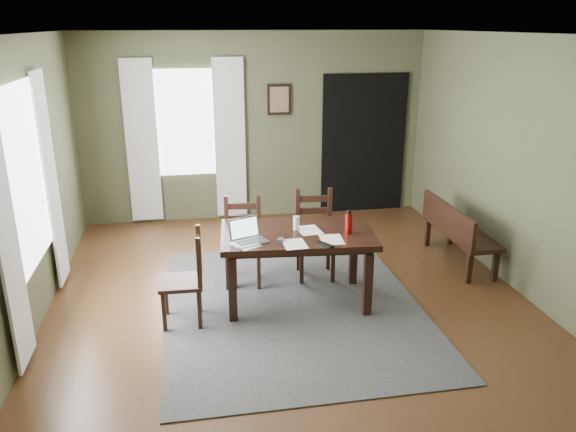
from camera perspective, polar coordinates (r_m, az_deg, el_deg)
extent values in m
cube|color=#492C16|center=(5.91, 0.52, -9.27)|extent=(5.00, 6.00, 0.01)
cube|color=#4D5134|center=(8.29, -3.34, 8.97)|extent=(5.00, 0.02, 2.70)
cube|color=#4D5134|center=(2.73, 12.68, -13.41)|extent=(5.00, 0.02, 2.70)
cube|color=#4D5134|center=(5.52, -25.85, 1.92)|extent=(0.02, 6.00, 2.70)
cube|color=#4D5134|center=(6.34, 23.42, 4.28)|extent=(0.02, 6.00, 2.70)
cube|color=white|center=(5.20, 0.61, 17.98)|extent=(5.00, 6.00, 0.02)
cube|color=#3D3D3D|center=(5.90, 0.52, -9.18)|extent=(2.60, 3.20, 0.01)
cube|color=black|center=(5.72, 0.95, -1.91)|extent=(1.62, 1.06, 0.06)
cube|color=black|center=(5.74, 0.95, -2.44)|extent=(1.44, 0.88, 0.05)
cube|color=black|center=(5.52, -5.64, -7.45)|extent=(0.09, 0.09, 0.66)
cube|color=black|center=(6.18, -5.63, -4.48)|extent=(0.09, 0.09, 0.66)
cube|color=black|center=(5.66, 8.11, -6.87)|extent=(0.09, 0.09, 0.66)
cube|color=black|center=(6.30, 6.65, -4.03)|extent=(0.09, 0.09, 0.66)
cube|color=black|center=(5.53, -10.82, -6.63)|extent=(0.42, 0.42, 0.04)
cube|color=black|center=(5.79, -12.29, -7.95)|extent=(0.04, 0.04, 0.40)
cube|color=black|center=(5.77, -8.99, -7.81)|extent=(0.04, 0.04, 0.40)
cube|color=black|center=(5.50, -12.48, -9.51)|extent=(0.04, 0.04, 0.40)
cube|color=black|center=(5.48, -8.98, -9.37)|extent=(0.04, 0.04, 0.40)
cube|color=black|center=(5.58, -9.04, -3.34)|extent=(0.05, 0.05, 0.51)
cube|color=black|center=(5.26, -9.04, -4.78)|extent=(0.05, 0.05, 0.51)
cube|color=black|center=(5.47, -8.96, -5.35)|extent=(0.03, 0.30, 0.07)
cube|color=black|center=(5.42, -9.04, -4.04)|extent=(0.03, 0.30, 0.07)
cube|color=black|center=(5.37, -9.11, -2.70)|extent=(0.03, 0.30, 0.07)
cube|color=black|center=(6.24, -4.59, -3.14)|extent=(0.47, 0.47, 0.04)
cube|color=black|center=(6.18, -6.16, -5.71)|extent=(0.04, 0.04, 0.41)
cube|color=black|center=(6.50, -6.02, -4.45)|extent=(0.04, 0.04, 0.41)
cube|color=black|center=(6.17, -2.97, -5.67)|extent=(0.04, 0.04, 0.41)
cube|color=black|center=(6.49, -2.99, -4.40)|extent=(0.04, 0.04, 0.41)
cube|color=black|center=(6.33, -6.26, -0.24)|extent=(0.05, 0.05, 0.52)
cube|color=black|center=(6.32, -2.98, -0.18)|extent=(0.05, 0.05, 0.52)
cube|color=black|center=(6.37, -4.59, -1.40)|extent=(0.31, 0.06, 0.07)
cube|color=black|center=(6.33, -4.62, -0.21)|extent=(0.31, 0.06, 0.07)
cube|color=black|center=(6.28, -4.65, 1.01)|extent=(0.31, 0.06, 0.07)
cube|color=black|center=(6.39, 2.82, -2.42)|extent=(0.48, 0.48, 0.04)
cube|color=black|center=(6.30, 1.39, -5.04)|extent=(0.05, 0.05, 0.43)
cube|color=black|center=(6.62, 1.06, -3.80)|extent=(0.05, 0.05, 0.43)
cube|color=black|center=(6.35, 4.58, -4.91)|extent=(0.05, 0.05, 0.43)
cube|color=black|center=(6.67, 4.09, -3.69)|extent=(0.05, 0.05, 0.43)
cube|color=black|center=(6.46, 0.98, 0.49)|extent=(0.05, 0.05, 0.54)
cube|color=black|center=(6.51, 4.26, 0.58)|extent=(0.05, 0.05, 0.54)
cube|color=black|center=(6.53, 2.60, -0.68)|extent=(0.32, 0.06, 0.07)
cube|color=black|center=(6.48, 2.62, 0.53)|extent=(0.32, 0.06, 0.07)
cube|color=black|center=(6.44, 2.64, 1.76)|extent=(0.32, 0.06, 0.07)
cube|color=black|center=(7.12, 17.15, -1.52)|extent=(0.43, 1.33, 0.06)
cube|color=black|center=(6.81, 20.32, -4.75)|extent=(0.06, 0.06, 0.37)
cube|color=black|center=(6.66, 17.91, -5.02)|extent=(0.06, 0.06, 0.37)
cube|color=black|center=(7.74, 16.19, -1.47)|extent=(0.06, 0.06, 0.37)
cube|color=black|center=(7.60, 14.00, -1.63)|extent=(0.06, 0.06, 0.37)
cube|color=black|center=(6.97, 15.91, -0.16)|extent=(0.05, 1.33, 0.32)
cube|color=#B7B7BC|center=(5.44, -3.91, -2.63)|extent=(0.38, 0.32, 0.02)
cube|color=#B7B7BC|center=(5.50, -4.50, -1.20)|extent=(0.32, 0.17, 0.21)
cube|color=silver|center=(5.49, -4.46, -1.23)|extent=(0.28, 0.14, 0.17)
cube|color=#3F3F42|center=(5.43, -3.86, -2.57)|extent=(0.30, 0.22, 0.00)
cube|color=#3F3F42|center=(5.45, -0.79, -2.46)|extent=(0.08, 0.10, 0.03)
cube|color=black|center=(5.37, 3.79, -2.90)|extent=(0.15, 0.18, 0.02)
cylinder|color=silver|center=(5.74, 0.86, -0.71)|extent=(0.08, 0.08, 0.14)
cylinder|color=#A60F0C|center=(5.66, 6.17, -0.77)|extent=(0.07, 0.07, 0.21)
cylinder|color=black|center=(5.61, 6.22, 0.41)|extent=(0.04, 0.04, 0.03)
cube|color=white|center=(5.40, -4.42, -2.90)|extent=(0.32, 0.34, 0.00)
cube|color=white|center=(5.52, 4.46, -2.40)|extent=(0.23, 0.30, 0.00)
cube|color=white|center=(5.75, 2.17, -1.45)|extent=(0.25, 0.31, 0.00)
cube|color=white|center=(5.39, 0.68, -2.87)|extent=(0.23, 0.29, 0.00)
cube|color=white|center=(5.68, -25.21, 3.49)|extent=(0.01, 1.30, 1.70)
cube|color=white|center=(8.19, -10.38, 9.27)|extent=(1.00, 0.01, 1.50)
cube|color=silver|center=(4.98, -26.71, -1.76)|extent=(0.03, 0.48, 2.30)
cube|color=silver|center=(6.50, -22.94, 3.30)|extent=(0.03, 0.48, 2.30)
cube|color=silver|center=(8.23, -14.63, 7.25)|extent=(0.44, 0.03, 2.30)
cube|color=silver|center=(8.23, -5.92, 7.75)|extent=(0.44, 0.03, 2.30)
cube|color=black|center=(8.25, -0.91, 11.76)|extent=(0.34, 0.03, 0.44)
cube|color=brown|center=(8.24, -0.89, 11.74)|extent=(0.27, 0.01, 0.36)
cube|color=black|center=(8.67, 7.69, 7.25)|extent=(1.30, 0.03, 2.10)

